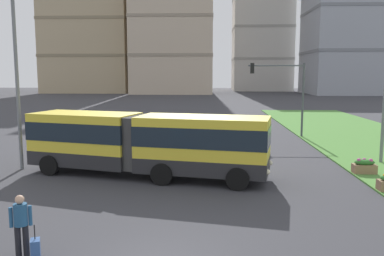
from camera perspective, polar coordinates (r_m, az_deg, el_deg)
articulated_bus at (r=19.64m, az=-6.51°, el=-2.06°), size 12.04×5.28×3.00m
car_silver_hatch at (r=36.34m, az=-9.21°, el=0.94°), size 4.45×2.12×1.58m
pedestrian_crossing at (r=12.11m, az=-22.92°, el=-12.03°), size 0.55×0.36×1.74m
rolling_suitcase at (r=12.00m, az=-21.14°, el=-15.64°), size 0.35×0.42×0.97m
flower_planter_3 at (r=21.78m, az=23.06°, el=-4.96°), size 1.10×0.56×0.74m
traffic_light_far_right at (r=32.24m, az=12.84°, el=5.80°), size 4.32×0.28×5.75m
streetlight_left at (r=22.53m, az=-23.41°, el=6.87°), size 0.70×0.28×8.89m
apartment_tower_west at (r=113.95m, az=-14.18°, el=16.33°), size 21.95×18.98×45.02m
apartment_tower_westcentre at (r=104.00m, az=-2.76°, el=17.28°), size 19.91×15.64×44.59m
apartment_tower_centre at (r=121.73m, az=9.85°, el=15.48°), size 16.54×14.25×43.36m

